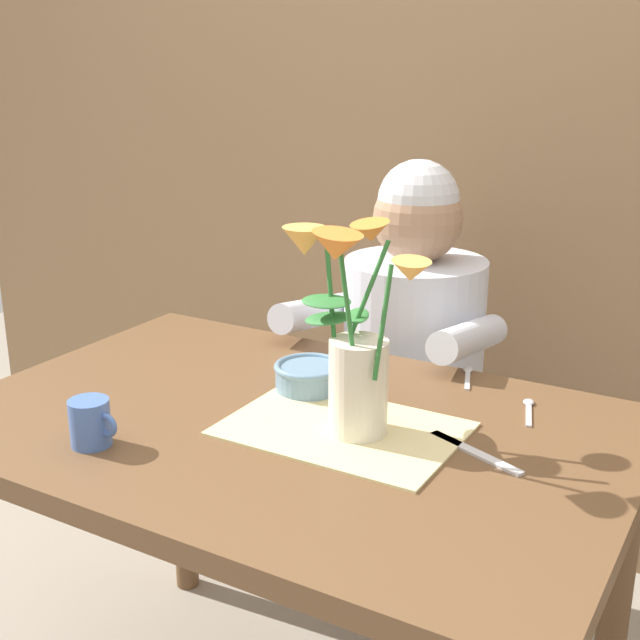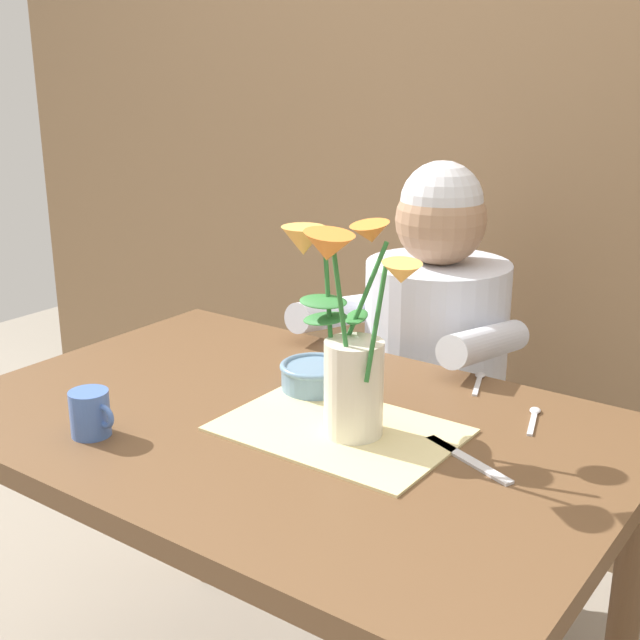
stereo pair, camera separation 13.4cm
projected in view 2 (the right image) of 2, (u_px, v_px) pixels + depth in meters
wood_panel_backdrop at (534, 100)px, 2.15m from camera, size 4.00×0.10×2.50m
dining_table at (286, 467)px, 1.52m from camera, size 1.20×0.80×0.74m
seated_person at (432, 397)px, 2.04m from camera, size 0.45×0.47×1.14m
striped_placemat at (339, 430)px, 1.44m from camera, size 0.40×0.28×0.00m
flower_vase at (348, 341)px, 1.38m from camera, size 0.30×0.23×0.37m
ceramic_bowl at (315, 376)px, 1.61m from camera, size 0.14×0.14×0.06m
dinner_knife at (468, 459)px, 1.34m from camera, size 0.18×0.09×0.00m
coffee_cup at (91, 413)px, 1.41m from camera, size 0.09×0.07×0.08m
spoon_0 at (479, 380)px, 1.66m from camera, size 0.05×0.12×0.01m
spoon_1 at (534, 416)px, 1.49m from camera, size 0.05×0.12×0.01m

